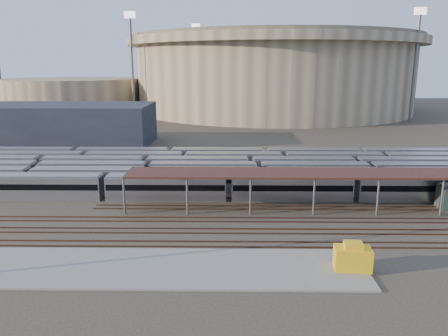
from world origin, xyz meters
TOP-DOWN VIEW (x-y plane):
  - ground at (0.00, 0.00)m, footprint 420.00×420.00m
  - apron at (-5.00, -15.00)m, footprint 50.00×9.00m
  - subway_trains at (-1.06, 18.50)m, footprint 129.54×23.90m
  - inspection_shed at (22.00, 4.00)m, footprint 60.30×6.00m
  - empty_tracks at (0.00, -5.00)m, footprint 170.00×9.62m
  - stadium at (25.00, 140.00)m, footprint 124.00×124.00m
  - secondary_arena at (-60.00, 130.00)m, footprint 56.00×56.00m
  - service_building at (-35.00, 55.00)m, footprint 42.00×20.00m
  - floodlight_0 at (-30.00, 110.00)m, footprint 4.00×1.00m
  - floodlight_2 at (70.00, 100.00)m, footprint 4.00×1.00m
  - floodlight_3 at (-10.00, 160.00)m, footprint 4.00×1.00m
  - yellow_equipment at (18.50, -15.14)m, footprint 3.72×2.53m

SIDE VIEW (x-z plane):
  - ground at x=0.00m, z-range 0.00..0.00m
  - empty_tracks at x=0.00m, z-range 0.00..0.18m
  - apron at x=-5.00m, z-range 0.00..0.20m
  - yellow_equipment at x=18.50m, z-range 0.20..2.41m
  - subway_trains at x=-1.06m, z-range 0.00..3.60m
  - inspection_shed at x=22.00m, z-range 2.33..7.63m
  - service_building at x=-35.00m, z-range 0.00..10.00m
  - secondary_arena at x=-60.00m, z-range 0.00..14.00m
  - stadium at x=25.00m, z-range 0.22..32.72m
  - floodlight_0 at x=-30.00m, z-range 1.45..39.85m
  - floodlight_2 at x=70.00m, z-range 1.45..39.85m
  - floodlight_3 at x=-10.00m, z-range 1.45..39.85m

